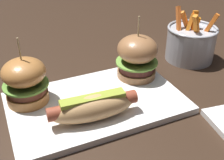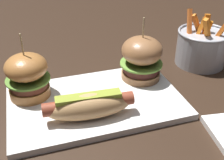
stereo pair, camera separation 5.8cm
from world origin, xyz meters
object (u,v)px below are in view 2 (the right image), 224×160
platter_main (96,102)px  slider_left (27,75)px  hot_dog (89,105)px  fries_bucket (202,47)px  slider_right (142,58)px

platter_main → slider_left: size_ratio=2.55×
hot_dog → slider_left: size_ratio=1.23×
platter_main → fries_bucket: 0.33m
slider_right → fries_bucket: bearing=13.0°
platter_main → hot_dog: hot_dog is taller
hot_dog → platter_main: bearing=63.4°
hot_dog → fries_bucket: (0.34, 0.15, 0.01)m
fries_bucket → slider_left: bearing=-174.6°
slider_left → platter_main: bearing=-23.9°
slider_right → fries_bucket: slider_right is taller
platter_main → slider_left: slider_left is taller
slider_left → fries_bucket: bearing=5.4°
platter_main → slider_left: bearing=156.1°
hot_dog → fries_bucket: 0.37m
hot_dog → fries_bucket: fries_bucket is taller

